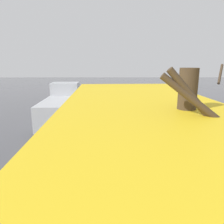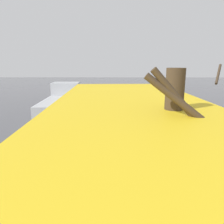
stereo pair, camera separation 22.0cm
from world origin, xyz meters
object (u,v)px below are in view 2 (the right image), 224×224
object	(u,v)px
hand_dolly_boxes	(106,118)
bare_tree_far	(167,197)
pedestrian_pink_side	(125,99)
cargo_van_parked_right	(62,107)
box_truck_background	(128,176)
pedestrian_black_side	(127,105)
shopping_cart_vendor	(119,118)

from	to	relation	value
hand_dolly_boxes	bare_tree_far	world-z (taller)	bare_tree_far
hand_dolly_boxes	pedestrian_pink_side	world-z (taller)	pedestrian_pink_side
cargo_van_parked_right	box_truck_background	distance (m)	10.47
cargo_van_parked_right	bare_tree_far	bearing A→B (deg)	110.98
pedestrian_pink_side	pedestrian_black_side	size ratio (longest dim) A/B	1.00
bare_tree_far	shopping_cart_vendor	bearing A→B (deg)	-87.67
hand_dolly_boxes	pedestrian_black_side	xyz separation A→B (m)	(-1.24, 1.25, 1.08)
cargo_van_parked_right	hand_dolly_boxes	bearing A→B (deg)	179.00
hand_dolly_boxes	pedestrian_black_side	distance (m)	2.07
shopping_cart_vendor	pedestrian_black_side	world-z (taller)	pedestrian_black_side
cargo_van_parked_right	pedestrian_black_side	xyz separation A→B (m)	(-4.06, 1.30, 0.41)
bare_tree_far	pedestrian_pink_side	bearing A→B (deg)	-90.03
hand_dolly_boxes	bare_tree_far	xyz separation A→B (m)	(-1.27, 10.60, 1.60)
bare_tree_far	hand_dolly_boxes	bearing A→B (deg)	-83.19
pedestrian_pink_side	pedestrian_black_side	distance (m)	2.03
cargo_van_parked_right	shopping_cart_vendor	size ratio (longest dim) A/B	5.18
cargo_van_parked_right	shopping_cart_vendor	bearing A→B (deg)	174.53
bare_tree_far	cargo_van_parked_right	bearing A→B (deg)	-69.02
cargo_van_parked_right	hand_dolly_boxes	world-z (taller)	cargo_van_parked_right
shopping_cart_vendor	hand_dolly_boxes	size ratio (longest dim) A/B	0.79
box_truck_background	shopping_cart_vendor	world-z (taller)	box_truck_background
shopping_cart_vendor	pedestrian_pink_side	size ratio (longest dim) A/B	0.49
box_truck_background	pedestrian_black_side	size ratio (longest dim) A/B	3.88
box_truck_background	hand_dolly_boxes	world-z (taller)	box_truck_background
box_truck_background	cargo_van_parked_right	bearing A→B (deg)	-69.90
box_truck_background	pedestrian_black_side	distance (m)	8.53
cargo_van_parked_right	pedestrian_pink_side	size ratio (longest dim) A/B	2.52
box_truck_background	bare_tree_far	bearing A→B (deg)	120.50
pedestrian_pink_side	bare_tree_far	distance (m)	11.38
cargo_van_parked_right	pedestrian_black_side	bearing A→B (deg)	162.24
cargo_van_parked_right	bare_tree_far	distance (m)	11.44
hand_dolly_boxes	bare_tree_far	distance (m)	10.79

